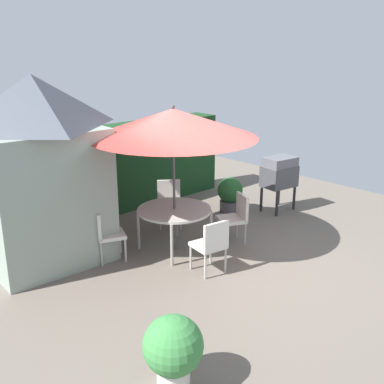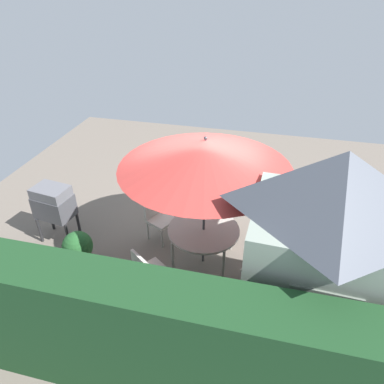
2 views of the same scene
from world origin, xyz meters
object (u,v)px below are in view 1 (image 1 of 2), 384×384
at_px(patio_table, 174,212).
at_px(chair_far_side, 236,215).
at_px(potted_plant_by_shed, 173,349).
at_px(chair_toward_house, 105,231).
at_px(patio_umbrella, 173,123).
at_px(bbq_grill, 279,173).
at_px(garden_shed, 40,170).
at_px(chair_near_shed, 211,243).
at_px(chair_toward_hedge, 169,200).
at_px(potted_plant_by_grill, 230,194).

bearing_deg(patio_table, chair_far_side, -26.02).
distance_m(patio_table, potted_plant_by_shed, 3.51).
relative_size(chair_far_side, chair_toward_house, 1.00).
relative_size(patio_table, patio_umbrella, 0.46).
height_order(chair_far_side, chair_toward_house, same).
height_order(patio_table, bbq_grill, bbq_grill).
relative_size(garden_shed, chair_toward_house, 3.42).
height_order(patio_table, chair_near_shed, chair_near_shed).
xyz_separation_m(patio_umbrella, chair_near_shed, (-0.16, -1.07, -1.74)).
relative_size(garden_shed, potted_plant_by_shed, 3.69).
xyz_separation_m(patio_umbrella, bbq_grill, (3.00, 0.01, -1.42)).
xyz_separation_m(patio_umbrella, chair_toward_house, (-1.13, 0.46, -1.74)).
distance_m(chair_far_side, chair_toward_hedge, 1.53).
relative_size(patio_umbrella, chair_far_side, 3.13).
height_order(garden_shed, chair_toward_hedge, garden_shed).
relative_size(garden_shed, potted_plant_by_grill, 4.05).
height_order(bbq_grill, chair_far_side, bbq_grill).
distance_m(chair_far_side, chair_toward_house, 2.38).
bearing_deg(garden_shed, patio_umbrella, -32.88).
height_order(patio_umbrella, chair_near_shed, patio_umbrella).
bearing_deg(chair_near_shed, chair_toward_house, 122.14).
height_order(garden_shed, patio_table, garden_shed).
bearing_deg(chair_toward_hedge, garden_shed, 175.74).
bearing_deg(chair_toward_hedge, patio_umbrella, -126.17).
distance_m(bbq_grill, chair_far_side, 2.05).
xyz_separation_m(chair_far_side, chair_toward_house, (-2.17, 0.97, 0.00)).
bearing_deg(patio_table, potted_plant_by_shed, -131.23).
relative_size(patio_table, potted_plant_by_shed, 1.56).
xyz_separation_m(patio_umbrella, chair_toward_hedge, (0.72, 0.99, -1.74)).
relative_size(bbq_grill, chair_near_shed, 1.33).
bearing_deg(chair_toward_house, chair_toward_hedge, 15.92).
relative_size(chair_far_side, potted_plant_by_shed, 1.08).
bearing_deg(patio_table, chair_toward_hedge, 53.83).
xyz_separation_m(bbq_grill, potted_plant_by_shed, (-5.31, -2.64, -0.38)).
height_order(patio_umbrella, bbq_grill, patio_umbrella).
xyz_separation_m(chair_toward_hedge, potted_plant_by_grill, (1.45, -0.32, -0.12)).
bearing_deg(patio_table, potted_plant_by_grill, 17.21).
height_order(bbq_grill, potted_plant_by_grill, bbq_grill).
distance_m(patio_table, bbq_grill, 3.00).
bearing_deg(chair_toward_house, chair_near_shed, -57.86).
xyz_separation_m(garden_shed, potted_plant_by_grill, (4.01, -0.51, -1.17)).
distance_m(patio_umbrella, chair_toward_hedge, 2.13).
height_order(chair_toward_house, potted_plant_by_shed, chair_toward_house).
relative_size(chair_far_side, potted_plant_by_grill, 1.19).
xyz_separation_m(chair_near_shed, potted_plant_by_grill, (2.34, 1.75, -0.12)).
distance_m(bbq_grill, potted_plant_by_grill, 1.15).
bearing_deg(potted_plant_by_shed, patio_umbrella, 48.77).
relative_size(patio_table, chair_far_side, 1.44).
height_order(patio_table, chair_toward_house, chair_toward_house).
distance_m(garden_shed, patio_umbrella, 2.28).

